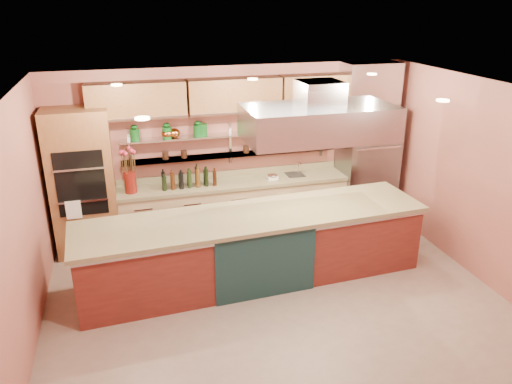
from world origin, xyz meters
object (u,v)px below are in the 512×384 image
object	(u,v)px
flower_vase	(130,182)
green_canister	(202,130)
island	(254,247)
kitchen_scale	(272,176)
refrigerator	(367,164)
copper_kettle	(174,133)

from	to	relation	value
flower_vase	green_canister	world-z (taller)	green_canister
island	kitchen_scale	distance (m)	1.75
refrigerator	flower_vase	bearing A→B (deg)	179.86
refrigerator	green_canister	world-z (taller)	refrigerator
island	refrigerator	bearing A→B (deg)	28.10
kitchen_scale	green_canister	bearing A→B (deg)	-166.59
island	copper_kettle	distance (m)	2.32
island	kitchen_scale	world-z (taller)	kitchen_scale
flower_vase	green_canister	xyz separation A→B (m)	(1.21, 0.22, 0.72)
refrigerator	flower_vase	distance (m)	4.09
kitchen_scale	copper_kettle	size ratio (longest dim) A/B	0.93
refrigerator	flower_vase	size ratio (longest dim) A/B	6.29
kitchen_scale	green_canister	xyz separation A→B (m)	(-1.13, 0.22, 0.83)
flower_vase	copper_kettle	distance (m)	1.05
refrigerator	kitchen_scale	size ratio (longest dim) A/B	12.12
island	flower_vase	distance (m)	2.28
copper_kettle	refrigerator	bearing A→B (deg)	-3.95
refrigerator	green_canister	size ratio (longest dim) A/B	10.74
refrigerator	flower_vase	xyz separation A→B (m)	(-4.09, 0.01, 0.05)
refrigerator	green_canister	xyz separation A→B (m)	(-2.88, 0.23, 0.76)
kitchen_scale	green_canister	size ratio (longest dim) A/B	0.89
kitchen_scale	copper_kettle	distance (m)	1.79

